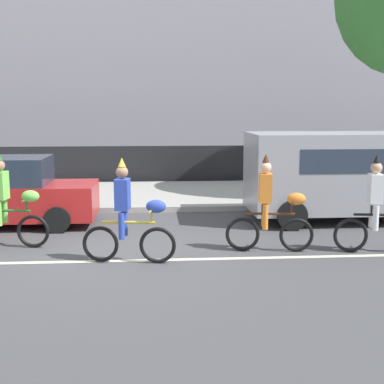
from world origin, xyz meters
The scene contains 11 objects.
ground_plane centered at (0.00, 0.00, 0.00)m, with size 80.00×80.00×0.00m, color #424244.
road_centre_line centered at (0.00, -0.50, 0.00)m, with size 36.00×0.14×0.01m, color beige.
sidewalk_curb centered at (0.00, 6.50, 0.07)m, with size 60.00×5.00×0.15m, color #9E9B93.
fence_line centered at (0.00, 9.40, 0.70)m, with size 40.00×0.08×1.40m, color black.
building_backdrop centered at (2.88, 18.00, 3.94)m, with size 28.00×8.00×7.89m, color #99939E.
parade_cyclist_lime centered at (-2.03, 0.66, 0.84)m, with size 1.71×0.52×1.92m.
parade_cyclist_cobalt centered at (0.45, -0.61, 0.84)m, with size 1.71×0.52×1.92m.
parade_cyclist_orange centered at (3.17, -0.04, 0.84)m, with size 1.71×0.51×1.92m.
parade_cyclist_zebra centered at (5.26, -0.28, 0.84)m, with size 1.71×0.51×1.92m.
parked_van_grey centered at (5.83, 2.70, 1.28)m, with size 5.00×2.22×2.18m.
parked_car_red centered at (-2.56, 2.71, 0.78)m, with size 4.10×1.92×1.64m.
Camera 1 is at (0.89, -10.10, 2.81)m, focal length 50.00 mm.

